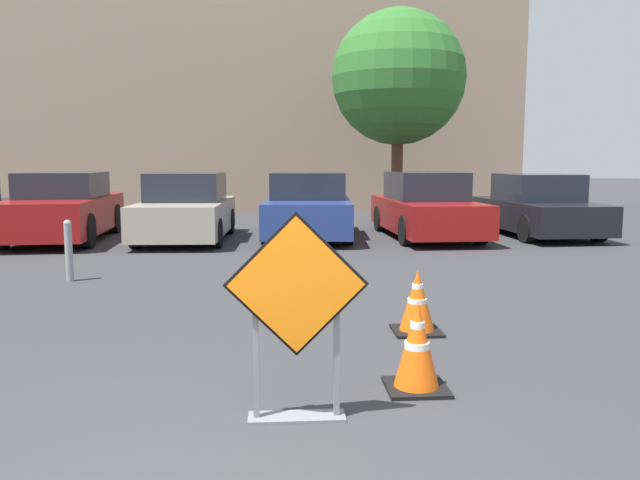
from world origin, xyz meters
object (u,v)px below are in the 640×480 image
(road_closed_sign, at_px, (296,306))
(traffic_cone_second, at_px, (417,302))
(traffic_cone_nearest, at_px, (417,347))
(bollard_nearest, at_px, (69,249))
(parked_car_second, at_px, (63,209))
(parked_car_fifth, at_px, (426,208))
(parked_car_fourth, at_px, (308,208))
(parked_car_third, at_px, (186,210))
(parked_car_sixth, at_px, (538,208))

(road_closed_sign, bearing_deg, traffic_cone_second, 58.42)
(traffic_cone_nearest, xyz_separation_m, traffic_cone_second, (0.37, 1.61, -0.02))
(road_closed_sign, bearing_deg, bollard_nearest, 121.38)
(parked_car_second, relative_size, parked_car_fifth, 1.02)
(traffic_cone_second, relative_size, parked_car_fifth, 0.15)
(bollard_nearest, bearing_deg, traffic_cone_nearest, -48.61)
(road_closed_sign, bearing_deg, parked_car_second, 115.68)
(traffic_cone_second, distance_m, parked_car_fifth, 8.28)
(traffic_cone_nearest, xyz_separation_m, parked_car_fourth, (-0.36, 9.73, 0.35))
(parked_car_fourth, bearing_deg, traffic_cone_nearest, 95.86)
(parked_car_second, height_order, parked_car_third, parked_car_second)
(parked_car_third, bearing_deg, bollard_nearest, 79.32)
(traffic_cone_second, relative_size, parked_car_third, 0.16)
(road_closed_sign, height_order, parked_car_second, parked_car_second)
(traffic_cone_second, height_order, parked_car_third, parked_car_third)
(parked_car_second, height_order, parked_car_fifth, parked_car_second)
(parked_car_second, xyz_separation_m, parked_car_fourth, (5.48, 0.10, -0.02))
(parked_car_third, bearing_deg, traffic_cone_nearest, 109.90)
(parked_car_sixth, bearing_deg, parked_car_fourth, -1.49)
(road_closed_sign, distance_m, parked_car_fifth, 10.70)
(parked_car_fourth, bearing_deg, bollard_nearest, 56.74)
(traffic_cone_second, distance_m, bollard_nearest, 5.48)
(traffic_cone_nearest, distance_m, parked_car_fifth, 9.93)
(traffic_cone_nearest, relative_size, parked_car_fifth, 0.16)
(traffic_cone_second, height_order, parked_car_fifth, parked_car_fifth)
(road_closed_sign, xyz_separation_m, bollard_nearest, (-3.20, 5.24, -0.32))
(parked_car_third, height_order, parked_car_fourth, parked_car_fourth)
(parked_car_sixth, bearing_deg, road_closed_sign, 57.48)
(parked_car_fifth, xyz_separation_m, bollard_nearest, (-6.53, -4.92, -0.21))
(traffic_cone_second, bearing_deg, parked_car_sixth, 59.83)
(bollard_nearest, bearing_deg, road_closed_sign, -58.62)
(parked_car_fifth, bearing_deg, bollard_nearest, 35.04)
(road_closed_sign, height_order, traffic_cone_second, road_closed_sign)
(road_closed_sign, bearing_deg, traffic_cone_nearest, 29.41)
(parked_car_fourth, height_order, parked_car_sixth, parked_car_fourth)
(parked_car_fourth, bearing_deg, parked_car_fifth, -178.30)
(parked_car_second, relative_size, bollard_nearest, 5.00)
(parked_car_fifth, relative_size, bollard_nearest, 4.92)
(traffic_cone_nearest, height_order, parked_car_sixth, parked_car_sixth)
(bollard_nearest, bearing_deg, parked_car_second, 108.96)
(parked_car_second, bearing_deg, road_closed_sign, 112.47)
(traffic_cone_nearest, xyz_separation_m, parked_car_sixth, (5.12, 9.78, 0.32))
(traffic_cone_nearest, height_order, bollard_nearest, bollard_nearest)
(traffic_cone_second, xyz_separation_m, parked_car_sixth, (4.75, 8.18, 0.34))
(parked_car_sixth, bearing_deg, parked_car_fifth, 1.12)
(parked_car_fourth, bearing_deg, parked_car_sixth, -175.68)
(traffic_cone_second, xyz_separation_m, parked_car_second, (-6.20, 8.02, 0.39))
(parked_car_third, bearing_deg, road_closed_sign, 103.90)
(traffic_cone_second, xyz_separation_m, bollard_nearest, (-4.51, 3.10, 0.16))
(parked_car_third, relative_size, parked_car_fourth, 0.96)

